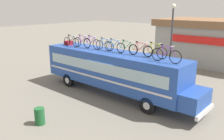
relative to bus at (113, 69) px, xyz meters
The scene contains 15 objects.
ground_plane 1.79m from the bus, behind, with size 120.00×120.00×0.00m, color slate.
bus is the anchor object (origin of this frame).
luggage_bag_1 4.85m from the bus, behind, with size 0.51×0.53×0.32m, color maroon.
rooftop_bicycle_1 4.24m from the bus, behind, with size 1.71×0.44×0.90m.
rooftop_bicycle_2 3.33m from the bus, behind, with size 1.74×0.44×0.94m.
rooftop_bicycle_3 2.57m from the bus, behind, with size 1.71×0.44×0.97m.
rooftop_bicycle_4 1.83m from the bus, 169.39° to the left, with size 1.65×0.44×0.87m.
rooftop_bicycle_5 1.57m from the bus, 90.83° to the left, with size 1.75×0.44×0.89m.
rooftop_bicycle_6 1.86m from the bus, 10.25° to the left, with size 1.66×0.44×0.89m.
rooftop_bicycle_7 2.58m from the bus, ahead, with size 1.76×0.44×0.88m.
rooftop_bicycle_8 3.40m from the bus, ahead, with size 1.68×0.44×0.94m.
rooftop_bicycle_9 4.38m from the bus, ahead, with size 1.82×0.44×0.97m.
roadside_building 14.27m from the bus, 82.96° to the left, with size 10.84×7.35×4.59m.
trash_bin 5.96m from the bus, 89.93° to the right, with size 0.51×0.51×0.89m, color #1E592D.
street_lamp 6.58m from the bus, 80.40° to the left, with size 0.38×0.38×6.12m.
Camera 1 is at (10.34, -11.66, 5.95)m, focal length 37.69 mm.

